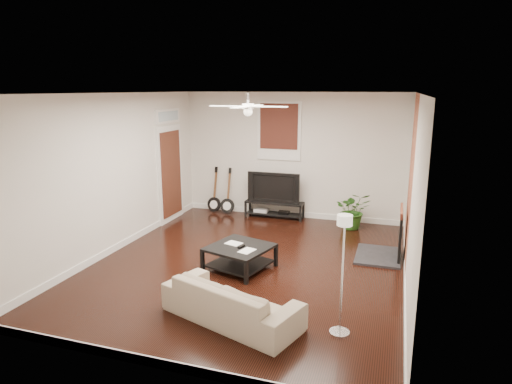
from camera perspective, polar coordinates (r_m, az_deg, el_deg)
room at (r=7.12m, az=-1.00°, el=1.26°), size 5.01×6.01×2.81m
brick_accent at (r=7.73m, az=19.29°, el=1.47°), size 0.02×2.20×2.80m
fireplace at (r=7.96m, az=16.70°, el=-5.03°), size 0.80×1.10×0.92m
window_back at (r=9.94m, az=2.97°, el=7.85°), size 1.00×0.06×1.30m
door_left at (r=9.85m, az=-11.00°, el=3.47°), size 0.08×1.00×2.50m
tv_stand at (r=10.08m, az=2.38°, el=-2.27°), size 1.33×0.35×0.37m
tv at (r=9.97m, az=2.44°, el=0.69°), size 1.19×0.16×0.68m
coffee_table at (r=7.28m, az=-2.11°, el=-8.42°), size 1.13×1.13×0.38m
sofa at (r=5.75m, az=-3.19°, el=-13.77°), size 1.96×1.27×0.53m
floor_lamp at (r=5.34m, az=11.03°, el=-10.54°), size 0.31×0.31×1.49m
potted_plant at (r=9.45m, az=12.39°, el=-2.30°), size 0.83×0.76×0.79m
guitar_left at (r=10.45m, az=-5.46°, el=0.26°), size 0.36×0.27×1.09m
guitar_right at (r=10.29m, az=-3.73°, el=0.09°), size 0.34×0.24×1.09m
ceiling_fan at (r=6.97m, az=-1.04°, el=10.96°), size 1.24×1.24×0.32m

